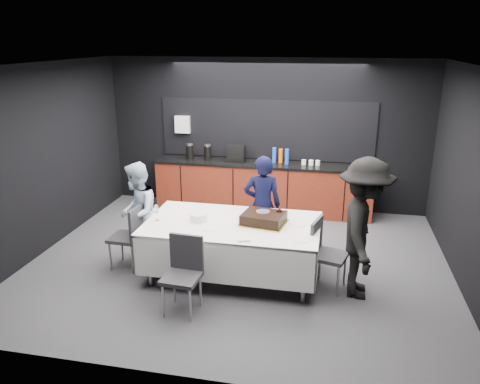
# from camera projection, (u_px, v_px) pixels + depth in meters

# --- Properties ---
(ground) EXTENTS (6.00, 6.00, 0.00)m
(ground) POSITION_uv_depth(u_px,v_px,m) (239.00, 262.00, 6.87)
(ground) COLOR #414146
(ground) RESTS_ON ground
(room_shell) EXTENTS (6.04, 5.04, 2.82)m
(room_shell) POSITION_uv_depth(u_px,v_px,m) (239.00, 137.00, 6.28)
(room_shell) COLOR white
(room_shell) RESTS_ON ground
(kitchenette) EXTENTS (4.10, 0.64, 2.05)m
(kitchenette) POSITION_uv_depth(u_px,v_px,m) (262.00, 183.00, 8.76)
(kitchenette) COLOR #591A0E
(kitchenette) RESTS_ON ground
(party_table) EXTENTS (2.32, 1.32, 0.78)m
(party_table) POSITION_uv_depth(u_px,v_px,m) (233.00, 232.00, 6.29)
(party_table) COLOR #99999E
(party_table) RESTS_ON ground
(cake_assembly) EXTENTS (0.65, 0.56, 0.18)m
(cake_assembly) POSITION_uv_depth(u_px,v_px,m) (264.00, 218.00, 6.21)
(cake_assembly) COLOR gold
(cake_assembly) RESTS_ON party_table
(plate_stack) EXTENTS (0.23, 0.23, 0.10)m
(plate_stack) POSITION_uv_depth(u_px,v_px,m) (198.00, 217.00, 6.31)
(plate_stack) COLOR white
(plate_stack) RESTS_ON party_table
(loose_plate_near) EXTENTS (0.19, 0.19, 0.01)m
(loose_plate_near) POSITION_uv_depth(u_px,v_px,m) (209.00, 229.00, 6.03)
(loose_plate_near) COLOR white
(loose_plate_near) RESTS_ON party_table
(loose_plate_right_a) EXTENTS (0.21, 0.21, 0.01)m
(loose_plate_right_a) POSITION_uv_depth(u_px,v_px,m) (298.00, 224.00, 6.19)
(loose_plate_right_a) COLOR white
(loose_plate_right_a) RESTS_ON party_table
(loose_plate_right_b) EXTENTS (0.20, 0.20, 0.01)m
(loose_plate_right_b) POSITION_uv_depth(u_px,v_px,m) (301.00, 240.00, 5.71)
(loose_plate_right_b) COLOR white
(loose_plate_right_b) RESTS_ON party_table
(loose_plate_far) EXTENTS (0.18, 0.18, 0.01)m
(loose_plate_far) POSITION_uv_depth(u_px,v_px,m) (245.00, 215.00, 6.50)
(loose_plate_far) COLOR white
(loose_plate_far) RESTS_ON party_table
(fork_pile) EXTENTS (0.18, 0.14, 0.02)m
(fork_pile) POSITION_uv_depth(u_px,v_px,m) (244.00, 240.00, 5.70)
(fork_pile) COLOR white
(fork_pile) RESTS_ON party_table
(champagne_flute) EXTENTS (0.06, 0.06, 0.22)m
(champagne_flute) POSITION_uv_depth(u_px,v_px,m) (157.00, 210.00, 6.27)
(champagne_flute) COLOR white
(champagne_flute) RESTS_ON party_table
(chair_left) EXTENTS (0.44, 0.44, 0.92)m
(chair_left) POSITION_uv_depth(u_px,v_px,m) (131.00, 233.00, 6.55)
(chair_left) COLOR #2B2B2F
(chair_left) RESTS_ON ground
(chair_right) EXTENTS (0.51, 0.51, 0.92)m
(chair_right) POSITION_uv_depth(u_px,v_px,m) (324.00, 249.00, 6.05)
(chair_right) COLOR #2B2B2F
(chair_right) RESTS_ON ground
(chair_near) EXTENTS (0.45, 0.45, 0.92)m
(chair_near) POSITION_uv_depth(u_px,v_px,m) (184.00, 268.00, 5.54)
(chair_near) COLOR #2B2B2F
(chair_near) RESTS_ON ground
(person_center) EXTENTS (0.61, 0.46, 1.53)m
(person_center) POSITION_uv_depth(u_px,v_px,m) (262.00, 206.00, 6.93)
(person_center) COLOR black
(person_center) RESTS_ON ground
(person_left) EXTENTS (0.67, 0.80, 1.47)m
(person_left) POSITION_uv_depth(u_px,v_px,m) (138.00, 213.00, 6.73)
(person_left) COLOR #ACC2D9
(person_left) RESTS_ON ground
(person_right) EXTENTS (0.70, 1.18, 1.79)m
(person_right) POSITION_uv_depth(u_px,v_px,m) (364.00, 229.00, 5.75)
(person_right) COLOR black
(person_right) RESTS_ON ground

